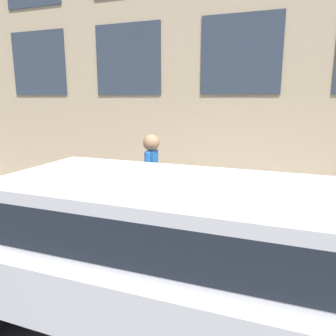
{
  "coord_description": "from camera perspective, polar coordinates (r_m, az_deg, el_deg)",
  "views": [
    {
      "loc": [
        -4.13,
        -1.08,
        2.42
      ],
      "look_at": [
        0.56,
        0.69,
        1.34
      ],
      "focal_mm": 35.0,
      "sensor_mm": 36.0,
      "label": 1
    }
  ],
  "objects": [
    {
      "name": "building_facade",
      "position": [
        7.44,
        12.98,
        23.6
      ],
      "size": [
        0.33,
        40.0,
        7.86
      ],
      "color": "tan",
      "rests_on": "ground_plane"
    },
    {
      "name": "person",
      "position": [
        5.42,
        -2.87,
        -1.21
      ],
      "size": [
        0.41,
        0.27,
        1.69
      ],
      "rotation": [
        0.0,
        0.0,
        -2.54
      ],
      "color": "#232328",
      "rests_on": "sidewalk"
    },
    {
      "name": "sidewalk",
      "position": [
        6.16,
        9.13,
        -10.36
      ],
      "size": [
        2.93,
        60.0,
        0.16
      ],
      "color": "gray",
      "rests_on": "ground_plane"
    },
    {
      "name": "parked_truck_silver_near",
      "position": [
        3.46,
        -2.03,
        -12.86
      ],
      "size": [
        1.88,
        5.37,
        1.62
      ],
      "color": "black",
      "rests_on": "ground_plane"
    },
    {
      "name": "fire_hydrant",
      "position": [
        5.11,
        3.08,
        -8.93
      ],
      "size": [
        0.36,
        0.47,
        0.83
      ],
      "color": "gray",
      "rests_on": "sidewalk"
    },
    {
      "name": "ground_plane",
      "position": [
        4.91,
        5.43,
        -17.49
      ],
      "size": [
        80.0,
        80.0,
        0.0
      ],
      "primitive_type": "plane",
      "color": "#2D2D30"
    }
  ]
}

